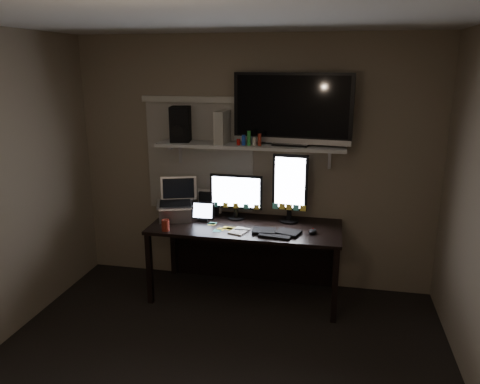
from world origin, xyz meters
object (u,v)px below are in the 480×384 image
(desk, at_px, (248,238))
(mouse, at_px, (313,231))
(game_console, at_px, (222,127))
(keyboard, at_px, (276,232))
(laptop, at_px, (175,200))
(tv, at_px, (292,109))
(cup, at_px, (166,225))
(monitor_landscape, at_px, (236,197))
(speaker, at_px, (181,124))
(tablet, at_px, (203,212))
(monitor_portrait, at_px, (290,188))

(desk, bearing_deg, mouse, -18.86)
(game_console, bearing_deg, keyboard, -24.32)
(laptop, bearing_deg, desk, -11.27)
(keyboard, distance_m, tv, 1.14)
(laptop, xyz_separation_m, cup, (0.02, -0.32, -0.15))
(laptop, distance_m, game_console, 0.85)
(monitor_landscape, relative_size, laptop, 1.30)
(monitor_landscape, height_order, keyboard, monitor_landscape)
(monitor_landscape, height_order, game_console, game_console)
(laptop, relative_size, speaker, 1.17)
(monitor_landscape, xyz_separation_m, tablet, (-0.30, -0.14, -0.13))
(tv, height_order, speaker, tv)
(monitor_landscape, height_order, speaker, speaker)
(mouse, relative_size, speaker, 0.31)
(mouse, bearing_deg, cup, -153.56)
(desk, relative_size, cup, 17.05)
(monitor_landscape, height_order, laptop, monitor_landscape)
(laptop, height_order, tv, tv)
(monitor_landscape, distance_m, laptop, 0.60)
(mouse, bearing_deg, laptop, -167.37)
(tv, distance_m, game_console, 0.68)
(cup, bearing_deg, mouse, 8.47)
(desk, relative_size, game_console, 5.83)
(game_console, bearing_deg, laptop, -152.71)
(desk, bearing_deg, monitor_landscape, 157.13)
(mouse, xyz_separation_m, game_console, (-0.91, 0.29, 0.89))
(cup, bearing_deg, speaker, 90.05)
(keyboard, bearing_deg, monitor_landscape, 149.67)
(cup, distance_m, tv, 1.58)
(monitor_landscape, xyz_separation_m, speaker, (-0.57, 0.05, 0.69))
(laptop, bearing_deg, tv, -8.91)
(keyboard, bearing_deg, tv, 84.73)
(laptop, bearing_deg, tablet, -16.89)
(keyboard, xyz_separation_m, game_console, (-0.58, 0.35, 0.89))
(tv, bearing_deg, tablet, -161.16)
(monitor_landscape, relative_size, cup, 4.92)
(desk, distance_m, laptop, 0.81)
(game_console, bearing_deg, tablet, -128.85)
(monitor_portrait, bearing_deg, keyboard, -98.34)
(tablet, bearing_deg, mouse, -8.26)
(laptop, relative_size, game_console, 1.29)
(mouse, xyz_separation_m, cup, (-1.33, -0.20, 0.03))
(tablet, distance_m, tv, 1.29)
(tv, bearing_deg, keyboard, -95.58)
(laptop, xyz_separation_m, game_console, (0.44, 0.16, 0.71))
(laptop, xyz_separation_m, speaker, (0.02, 0.20, 0.72))
(mouse, relative_size, tv, 0.10)
(game_console, relative_size, speaker, 0.91)
(monitor_landscape, bearing_deg, game_console, 173.67)
(game_console, xyz_separation_m, speaker, (-0.43, 0.03, 0.02))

